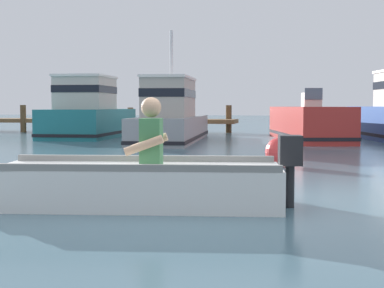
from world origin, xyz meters
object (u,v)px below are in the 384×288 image
Objects in this scene: moored_boat_teal at (89,114)px; moored_boat_grey at (171,118)px; moored_boat_red at (308,124)px; mooring_buoy at (280,152)px; rowboat_with_person at (132,183)px.

moored_boat_grey is (3.37, -1.55, -0.07)m from moored_boat_teal.
moored_boat_red is 8.22m from mooring_buoy.
rowboat_with_person is 0.70× the size of moored_boat_teal.
mooring_buoy is (-0.51, -8.20, -0.25)m from moored_boat_red.
moored_boat_grey is 4.42m from moored_boat_red.
moored_boat_teal is at bearing 155.22° from moored_boat_grey.
moored_boat_red is at bearing 81.35° from rowboat_with_person.
rowboat_with_person is 0.62× the size of moored_boat_red.
rowboat_with_person reaches higher than mooring_buoy.
moored_boat_grey reaches higher than mooring_buoy.
rowboat_with_person is at bearing -78.46° from moored_boat_grey.
rowboat_with_person is 0.55× the size of moored_boat_grey.
moored_boat_grey is (-2.29, 11.21, 0.48)m from rowboat_with_person.
mooring_buoy is (1.40, 4.37, 0.01)m from rowboat_with_person.
moored_boat_grey is 7.78m from mooring_buoy.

